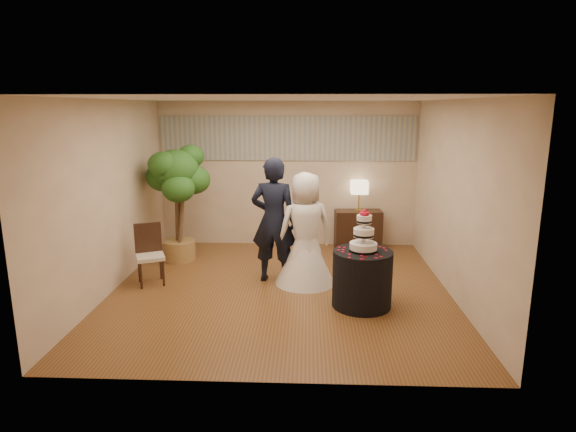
{
  "coord_description": "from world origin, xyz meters",
  "views": [
    {
      "loc": [
        0.4,
        -6.8,
        2.7
      ],
      "look_at": [
        0.1,
        0.4,
        1.05
      ],
      "focal_mm": 30.0,
      "sensor_mm": 36.0,
      "label": 1
    }
  ],
  "objects_px": {
    "bride": "(305,229)",
    "wedding_cake": "(364,230)",
    "console": "(358,229)",
    "ficus_tree": "(177,203)",
    "table_lamp": "(359,196)",
    "side_chair": "(150,255)",
    "cake_table": "(362,279)",
    "groom": "(274,220)"
  },
  "relations": [
    {
      "from": "groom",
      "to": "console",
      "type": "distance_m",
      "value": 2.48
    },
    {
      "from": "bride",
      "to": "side_chair",
      "type": "bearing_deg",
      "value": -16.32
    },
    {
      "from": "console",
      "to": "table_lamp",
      "type": "relative_size",
      "value": 1.53
    },
    {
      "from": "bride",
      "to": "side_chair",
      "type": "xyz_separation_m",
      "value": [
        -2.38,
        -0.15,
        -0.41
      ]
    },
    {
      "from": "bride",
      "to": "console",
      "type": "distance_m",
      "value": 2.26
    },
    {
      "from": "ficus_tree",
      "to": "table_lamp",
      "type": "bearing_deg",
      "value": 15.33
    },
    {
      "from": "side_chair",
      "to": "table_lamp",
      "type": "bearing_deg",
      "value": 8.14
    },
    {
      "from": "wedding_cake",
      "to": "console",
      "type": "height_order",
      "value": "wedding_cake"
    },
    {
      "from": "ficus_tree",
      "to": "side_chair",
      "type": "bearing_deg",
      "value": -96.03
    },
    {
      "from": "console",
      "to": "ficus_tree",
      "type": "bearing_deg",
      "value": -168.11
    },
    {
      "from": "bride",
      "to": "cake_table",
      "type": "xyz_separation_m",
      "value": [
        0.79,
        -0.86,
        -0.48
      ]
    },
    {
      "from": "bride",
      "to": "table_lamp",
      "type": "relative_size",
      "value": 3.01
    },
    {
      "from": "bride",
      "to": "table_lamp",
      "type": "height_order",
      "value": "bride"
    },
    {
      "from": "groom",
      "to": "cake_table",
      "type": "distance_m",
      "value": 1.69
    },
    {
      "from": "ficus_tree",
      "to": "cake_table",
      "type": "bearing_deg",
      "value": -32.26
    },
    {
      "from": "bride",
      "to": "wedding_cake",
      "type": "bearing_deg",
      "value": 112.72
    },
    {
      "from": "table_lamp",
      "to": "ficus_tree",
      "type": "bearing_deg",
      "value": -164.67
    },
    {
      "from": "cake_table",
      "to": "table_lamp",
      "type": "bearing_deg",
      "value": 85.43
    },
    {
      "from": "wedding_cake",
      "to": "ficus_tree",
      "type": "bearing_deg",
      "value": 147.74
    },
    {
      "from": "groom",
      "to": "side_chair",
      "type": "xyz_separation_m",
      "value": [
        -1.9,
        -0.23,
        -0.51
      ]
    },
    {
      "from": "cake_table",
      "to": "ficus_tree",
      "type": "relative_size",
      "value": 0.39
    },
    {
      "from": "groom",
      "to": "console",
      "type": "xyz_separation_m",
      "value": [
        1.5,
        1.88,
        -0.61
      ]
    },
    {
      "from": "wedding_cake",
      "to": "console",
      "type": "xyz_separation_m",
      "value": [
        0.23,
        2.82,
        -0.71
      ]
    },
    {
      "from": "groom",
      "to": "table_lamp",
      "type": "distance_m",
      "value": 2.4
    },
    {
      "from": "table_lamp",
      "to": "side_chair",
      "type": "relative_size",
      "value": 0.62
    },
    {
      "from": "wedding_cake",
      "to": "table_lamp",
      "type": "bearing_deg",
      "value": 85.43
    },
    {
      "from": "wedding_cake",
      "to": "console",
      "type": "distance_m",
      "value": 2.91
    },
    {
      "from": "wedding_cake",
      "to": "side_chair",
      "type": "xyz_separation_m",
      "value": [
        -3.17,
        0.71,
        -0.61
      ]
    },
    {
      "from": "console",
      "to": "groom",
      "type": "bearing_deg",
      "value": -132.07
    },
    {
      "from": "bride",
      "to": "side_chair",
      "type": "relative_size",
      "value": 1.87
    },
    {
      "from": "bride",
      "to": "ficus_tree",
      "type": "bearing_deg",
      "value": -45.05
    },
    {
      "from": "groom",
      "to": "ficus_tree",
      "type": "relative_size",
      "value": 0.94
    },
    {
      "from": "bride",
      "to": "ficus_tree",
      "type": "relative_size",
      "value": 0.84
    },
    {
      "from": "console",
      "to": "side_chair",
      "type": "height_order",
      "value": "side_chair"
    },
    {
      "from": "console",
      "to": "ficus_tree",
      "type": "relative_size",
      "value": 0.43
    },
    {
      "from": "bride",
      "to": "cake_table",
      "type": "distance_m",
      "value": 1.26
    },
    {
      "from": "groom",
      "to": "wedding_cake",
      "type": "relative_size",
      "value": 3.37
    },
    {
      "from": "wedding_cake",
      "to": "side_chair",
      "type": "relative_size",
      "value": 0.62
    },
    {
      "from": "table_lamp",
      "to": "side_chair",
      "type": "height_order",
      "value": "table_lamp"
    },
    {
      "from": "cake_table",
      "to": "console",
      "type": "height_order",
      "value": "cake_table"
    },
    {
      "from": "groom",
      "to": "console",
      "type": "height_order",
      "value": "groom"
    },
    {
      "from": "ficus_tree",
      "to": "side_chair",
      "type": "distance_m",
      "value": 1.35
    }
  ]
}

